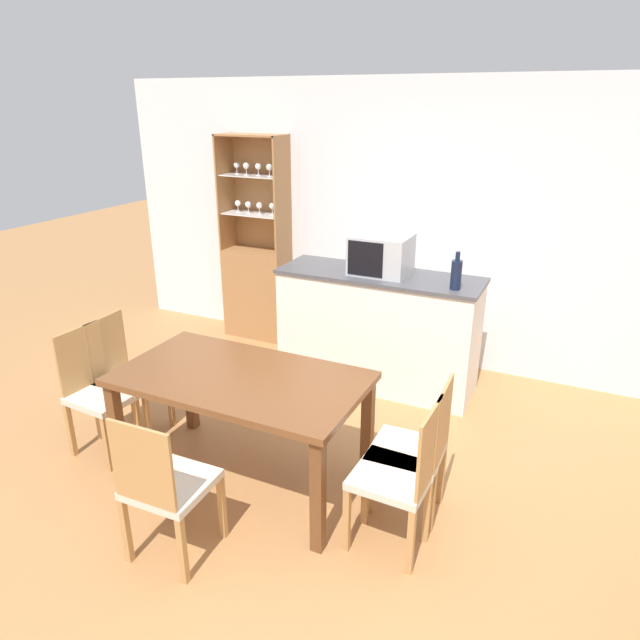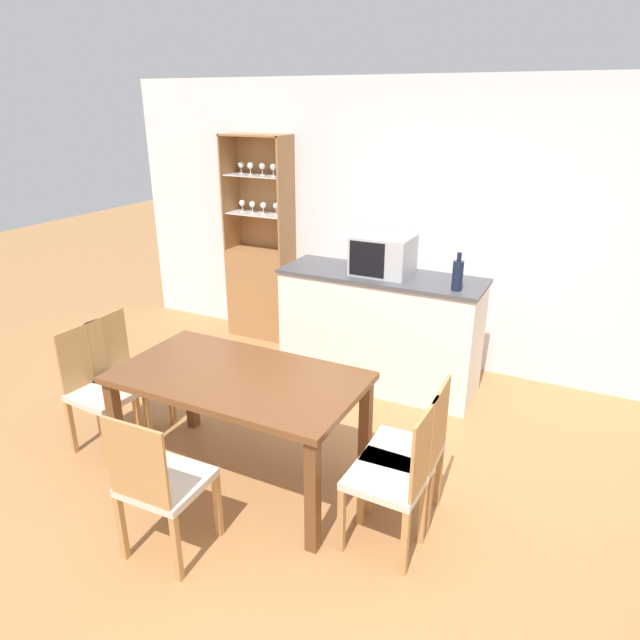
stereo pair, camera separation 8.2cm
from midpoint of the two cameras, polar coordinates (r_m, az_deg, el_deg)
name	(u,v)px [view 1 (the left image)]	position (r m, az deg, el deg)	size (l,w,h in m)	color
ground_plane	(321,534)	(3.53, -0.63, -20.61)	(18.00, 18.00, 0.00)	#B27A47
wall_back	(448,229)	(5.23, 12.25, 8.86)	(6.80, 0.06, 2.55)	silver
kitchen_counter	(377,330)	(4.92, 5.27, -0.96)	(1.71, 0.57, 1.00)	white
display_cabinet	(258,278)	(5.95, -6.65, 4.20)	(0.66, 0.33, 2.05)	#A37042
dining_table	(241,389)	(3.62, -8.55, -6.89)	(1.54, 0.86, 0.76)	brown
dining_chair_side_right_near	(400,476)	(3.22, 7.27, -15.19)	(0.42, 0.42, 0.90)	beige
dining_chair_side_left_far	(126,377)	(4.45, -19.31, -5.41)	(0.42, 0.42, 0.90)	beige
dining_chair_side_right_far	(414,451)	(3.43, 8.71, -12.80)	(0.42, 0.42, 0.90)	beige
dining_chair_side_left_near	(100,392)	(4.29, -21.64, -6.71)	(0.43, 0.43, 0.90)	beige
dining_chair_head_near	(166,486)	(3.24, -15.92, -15.69)	(0.42, 0.42, 0.90)	beige
microwave	(381,254)	(4.73, 5.62, 6.55)	(0.47, 0.39, 0.32)	#B7BABF
wine_bottle	(456,274)	(4.42, 12.94, 4.50)	(0.08, 0.08, 0.29)	#141E38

